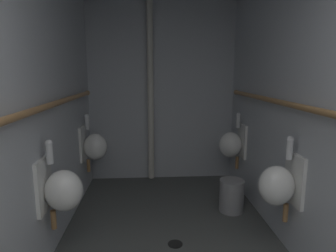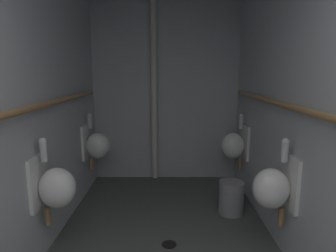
{
  "view_description": "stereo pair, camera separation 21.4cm",
  "coord_description": "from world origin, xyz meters",
  "px_view_note": "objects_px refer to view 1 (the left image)",
  "views": [
    {
      "loc": [
        -0.18,
        -0.21,
        1.58
      ],
      "look_at": [
        0.03,
        3.0,
        0.97
      ],
      "focal_mm": 30.74,
      "sensor_mm": 36.0,
      "label": 1
    },
    {
      "loc": [
        0.03,
        -0.21,
        1.58
      ],
      "look_at": [
        0.03,
        3.0,
        0.97
      ],
      "focal_mm": 30.74,
      "sensor_mm": 36.0,
      "label": 2
    }
  ],
  "objects_px": {
    "urinal_left_mid": "(61,189)",
    "waste_bin": "(232,196)",
    "urinal_left_far": "(94,146)",
    "floor_drain": "(175,244)",
    "urinal_right_mid": "(279,184)",
    "standpipe_back_wall": "(150,90)",
    "urinal_right_far": "(232,144)"
  },
  "relations": [
    {
      "from": "urinal_left_far",
      "to": "standpipe_back_wall",
      "type": "distance_m",
      "value": 1.11
    },
    {
      "from": "urinal_right_far",
      "to": "waste_bin",
      "type": "height_order",
      "value": "urinal_right_far"
    },
    {
      "from": "urinal_right_mid",
      "to": "urinal_right_far",
      "type": "bearing_deg",
      "value": 90.0
    },
    {
      "from": "urinal_right_far",
      "to": "urinal_left_mid",
      "type": "bearing_deg",
      "value": -142.48
    },
    {
      "from": "urinal_right_far",
      "to": "standpipe_back_wall",
      "type": "bearing_deg",
      "value": 155.96
    },
    {
      "from": "standpipe_back_wall",
      "to": "urinal_right_mid",
      "type": "bearing_deg",
      "value": -60.31
    },
    {
      "from": "standpipe_back_wall",
      "to": "urinal_left_far",
      "type": "bearing_deg",
      "value": -147.47
    },
    {
      "from": "urinal_left_mid",
      "to": "urinal_right_far",
      "type": "distance_m",
      "value": 2.27
    },
    {
      "from": "urinal_left_mid",
      "to": "waste_bin",
      "type": "xyz_separation_m",
      "value": [
        1.65,
        0.81,
        -0.46
      ]
    },
    {
      "from": "floor_drain",
      "to": "urinal_left_far",
      "type": "bearing_deg",
      "value": 128.19
    },
    {
      "from": "floor_drain",
      "to": "urinal_right_mid",
      "type": "bearing_deg",
      "value": -12.94
    },
    {
      "from": "urinal_left_far",
      "to": "standpipe_back_wall",
      "type": "height_order",
      "value": "standpipe_back_wall"
    },
    {
      "from": "urinal_right_far",
      "to": "waste_bin",
      "type": "relative_size",
      "value": 2.03
    },
    {
      "from": "waste_bin",
      "to": "urinal_left_far",
      "type": "bearing_deg",
      "value": 160.55
    },
    {
      "from": "urinal_left_mid",
      "to": "waste_bin",
      "type": "relative_size",
      "value": 2.03
    },
    {
      "from": "urinal_left_mid",
      "to": "urinal_right_mid",
      "type": "height_order",
      "value": "same"
    },
    {
      "from": "urinal_left_mid",
      "to": "urinal_right_far",
      "type": "relative_size",
      "value": 1.0
    },
    {
      "from": "urinal_left_far",
      "to": "floor_drain",
      "type": "relative_size",
      "value": 5.39
    },
    {
      "from": "urinal_right_mid",
      "to": "standpipe_back_wall",
      "type": "relative_size",
      "value": 0.29
    },
    {
      "from": "urinal_right_far",
      "to": "urinal_left_far",
      "type": "bearing_deg",
      "value": 179.84
    },
    {
      "from": "urinal_left_mid",
      "to": "waste_bin",
      "type": "bearing_deg",
      "value": 26.05
    },
    {
      "from": "urinal_left_mid",
      "to": "floor_drain",
      "type": "xyz_separation_m",
      "value": [
        0.94,
        0.19,
        -0.65
      ]
    },
    {
      "from": "floor_drain",
      "to": "waste_bin",
      "type": "bearing_deg",
      "value": 41.26
    },
    {
      "from": "urinal_right_far",
      "to": "floor_drain",
      "type": "relative_size",
      "value": 5.39
    },
    {
      "from": "urinal_left_far",
      "to": "urinal_right_mid",
      "type": "xyz_separation_m",
      "value": [
        1.8,
        -1.4,
        0.0
      ]
    },
    {
      "from": "waste_bin",
      "to": "urinal_right_far",
      "type": "bearing_deg",
      "value": 75.19
    },
    {
      "from": "urinal_right_mid",
      "to": "waste_bin",
      "type": "xyz_separation_m",
      "value": [
        -0.15,
        0.82,
        -0.46
      ]
    },
    {
      "from": "urinal_right_far",
      "to": "waste_bin",
      "type": "bearing_deg",
      "value": -104.81
    },
    {
      "from": "standpipe_back_wall",
      "to": "floor_drain",
      "type": "height_order",
      "value": "standpipe_back_wall"
    },
    {
      "from": "urinal_left_mid",
      "to": "floor_drain",
      "type": "relative_size",
      "value": 5.39
    },
    {
      "from": "urinal_right_far",
      "to": "standpipe_back_wall",
      "type": "height_order",
      "value": "standpipe_back_wall"
    },
    {
      "from": "urinal_left_mid",
      "to": "waste_bin",
      "type": "distance_m",
      "value": 1.89
    }
  ]
}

